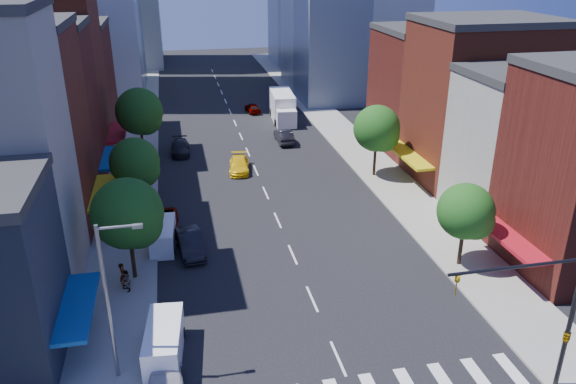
% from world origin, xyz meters
% --- Properties ---
extents(ground, '(220.00, 220.00, 0.00)m').
position_xyz_m(ground, '(0.00, 0.00, 0.00)').
color(ground, black).
rests_on(ground, ground).
extents(sidewalk_left, '(5.00, 120.00, 0.15)m').
position_xyz_m(sidewalk_left, '(-12.50, 40.00, 0.07)').
color(sidewalk_left, gray).
rests_on(sidewalk_left, ground).
extents(sidewalk_right, '(5.00, 120.00, 0.15)m').
position_xyz_m(sidewalk_right, '(12.50, 40.00, 0.07)').
color(sidewalk_right, gray).
rests_on(sidewalk_right, ground).
extents(bldg_left_2, '(12.00, 9.00, 16.00)m').
position_xyz_m(bldg_left_2, '(-21.00, 20.50, 8.00)').
color(bldg_left_2, '#5F2416').
rests_on(bldg_left_2, ground).
extents(bldg_left_3, '(12.00, 8.00, 15.00)m').
position_xyz_m(bldg_left_3, '(-21.00, 29.00, 7.50)').
color(bldg_left_3, '#491712').
rests_on(bldg_left_3, ground).
extents(bldg_left_4, '(12.00, 9.00, 17.00)m').
position_xyz_m(bldg_left_4, '(-21.00, 37.50, 8.50)').
color(bldg_left_4, '#5F2416').
rests_on(bldg_left_4, ground).
extents(bldg_left_5, '(12.00, 10.00, 13.00)m').
position_xyz_m(bldg_left_5, '(-21.00, 47.00, 6.50)').
color(bldg_left_5, '#491712').
rests_on(bldg_left_5, ground).
extents(bldg_right_1, '(12.00, 8.00, 12.00)m').
position_xyz_m(bldg_right_1, '(21.00, 15.00, 6.00)').
color(bldg_right_1, silver).
rests_on(bldg_right_1, ground).
extents(bldg_right_2, '(12.00, 10.00, 15.00)m').
position_xyz_m(bldg_right_2, '(21.00, 24.00, 7.50)').
color(bldg_right_2, '#5F2416').
rests_on(bldg_right_2, ground).
extents(bldg_right_3, '(12.00, 10.00, 13.00)m').
position_xyz_m(bldg_right_3, '(21.00, 34.00, 6.50)').
color(bldg_right_3, '#491712').
rests_on(bldg_right_3, ground).
extents(traffic_signal, '(7.24, 2.24, 8.00)m').
position_xyz_m(traffic_signal, '(9.94, -4.50, 4.16)').
color(traffic_signal, black).
rests_on(traffic_signal, sidewalk_right).
extents(streetlight, '(2.25, 0.25, 9.00)m').
position_xyz_m(streetlight, '(-11.81, 1.00, 5.28)').
color(streetlight, slate).
rests_on(streetlight, sidewalk_left).
extents(tree_left_near, '(4.80, 4.80, 7.30)m').
position_xyz_m(tree_left_near, '(-11.35, 10.92, 4.87)').
color(tree_left_near, black).
rests_on(tree_left_near, sidewalk_left).
extents(tree_left_mid, '(4.20, 4.20, 6.65)m').
position_xyz_m(tree_left_mid, '(-11.35, 21.92, 4.53)').
color(tree_left_mid, black).
rests_on(tree_left_mid, sidewalk_left).
extents(tree_left_far, '(5.00, 5.00, 7.75)m').
position_xyz_m(tree_left_far, '(-11.35, 35.92, 5.20)').
color(tree_left_far, black).
rests_on(tree_left_far, sidewalk_left).
extents(tree_right_near, '(4.00, 4.00, 6.20)m').
position_xyz_m(tree_right_near, '(11.65, 7.92, 4.19)').
color(tree_right_near, black).
rests_on(tree_right_near, sidewalk_right).
extents(tree_right_far, '(4.60, 4.60, 7.20)m').
position_xyz_m(tree_right_far, '(11.65, 25.92, 4.86)').
color(tree_right_far, black).
rests_on(tree_right_far, sidewalk_right).
extents(parked_car_front, '(1.90, 4.56, 1.54)m').
position_xyz_m(parked_car_front, '(-9.50, 0.64, 0.77)').
color(parked_car_front, '#BBBABF').
rests_on(parked_car_front, ground).
extents(parked_car_second, '(2.20, 5.02, 1.60)m').
position_xyz_m(parked_car_second, '(-7.50, 13.95, 0.80)').
color(parked_car_second, black).
rests_on(parked_car_second, ground).
extents(parked_car_third, '(2.41, 5.19, 1.44)m').
position_xyz_m(parked_car_third, '(-9.50, 17.92, 0.72)').
color(parked_car_third, '#999999').
rests_on(parked_car_third, ground).
extents(parked_car_rear, '(2.06, 4.92, 1.42)m').
position_xyz_m(parked_car_rear, '(-7.50, 37.08, 0.71)').
color(parked_car_rear, black).
rests_on(parked_car_rear, ground).
extents(cargo_van_near, '(2.37, 4.92, 2.03)m').
position_xyz_m(cargo_van_near, '(-9.51, 2.04, 1.00)').
color(cargo_van_near, white).
rests_on(cargo_van_near, ground).
extents(cargo_van_far, '(2.07, 4.55, 1.89)m').
position_xyz_m(cargo_van_far, '(-9.51, 15.19, 0.94)').
color(cargo_van_far, white).
rests_on(cargo_van_far, ground).
extents(taxi, '(2.59, 5.05, 1.40)m').
position_xyz_m(taxi, '(-1.70, 30.24, 0.70)').
color(taxi, yellow).
rests_on(taxi, ground).
extents(traffic_car_oncoming, '(1.72, 4.90, 1.61)m').
position_xyz_m(traffic_car_oncoming, '(4.74, 38.61, 0.81)').
color(traffic_car_oncoming, black).
rests_on(traffic_car_oncoming, ground).
extents(traffic_car_far, '(1.96, 4.01, 1.32)m').
position_xyz_m(traffic_car_far, '(3.07, 52.75, 0.66)').
color(traffic_car_far, '#999999').
rests_on(traffic_car_far, ground).
extents(box_truck, '(3.31, 9.23, 3.65)m').
position_xyz_m(box_truck, '(6.49, 48.10, 1.73)').
color(box_truck, white).
rests_on(box_truck, ground).
extents(pedestrian_near, '(0.46, 0.69, 1.84)m').
position_xyz_m(pedestrian_near, '(-12.15, 9.77, 1.07)').
color(pedestrian_near, '#999999').
rests_on(pedestrian_near, sidewalk_left).
extents(pedestrian_far, '(0.69, 0.83, 1.55)m').
position_xyz_m(pedestrian_far, '(-11.93, 9.25, 0.92)').
color(pedestrian_far, '#999999').
rests_on(pedestrian_far, sidewalk_left).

